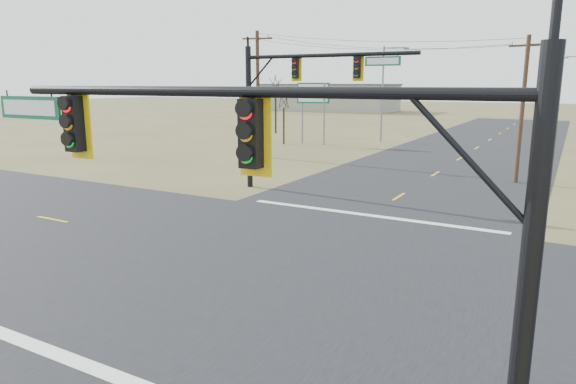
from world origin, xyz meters
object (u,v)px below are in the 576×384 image
object	(u,v)px
bare_tree_b	(276,84)
mast_arm_far	(292,88)
streetlight_c	(384,89)
bare_tree_a	(284,99)
utility_pole_near	(522,107)
utility_pole_far	(258,93)
highway_sign	(313,101)
mast_arm_near	(254,166)

from	to	relation	value
bare_tree_b	mast_arm_far	bearing A→B (deg)	-57.96
mast_arm_far	streetlight_c	world-z (taller)	streetlight_c
mast_arm_far	bare_tree_b	distance (m)	34.09
mast_arm_far	bare_tree_a	xyz separation A→B (m)	(-11.62, 19.50, -1.24)
bare_tree_a	bare_tree_b	world-z (taller)	bare_tree_b
streetlight_c	utility_pole_near	bearing A→B (deg)	-73.04
mast_arm_far	utility_pole_far	world-z (taller)	utility_pole_far
mast_arm_far	highway_sign	world-z (taller)	mast_arm_far
mast_arm_far	streetlight_c	size ratio (longest dim) A/B	1.02
streetlight_c	mast_arm_near	bearing A→B (deg)	-96.19
mast_arm_far	bare_tree_a	distance (m)	22.73
bare_tree_b	mast_arm_near	bearing A→B (deg)	-59.81
bare_tree_a	streetlight_c	bearing A→B (deg)	41.50
utility_pole_far	streetlight_c	bearing A→B (deg)	71.26
utility_pole_near	highway_sign	size ratio (longest dim) A/B	1.45
mast_arm_far	bare_tree_b	bearing A→B (deg)	111.30
highway_sign	bare_tree_b	bearing A→B (deg)	119.03
utility_pole_near	utility_pole_far	bearing A→B (deg)	174.32
bare_tree_a	utility_pole_far	bearing A→B (deg)	-73.68
mast_arm_near	utility_pole_near	bearing A→B (deg)	84.67
utility_pole_near	streetlight_c	xyz separation A→B (m)	(-14.44, 17.54, 0.84)
highway_sign	bare_tree_b	xyz separation A→B (m)	(-8.90, 7.82, 1.58)
utility_pole_near	highway_sign	xyz separation A→B (m)	(-19.83, 12.20, -0.29)
mast_arm_near	bare_tree_b	size ratio (longest dim) A/B	1.42
streetlight_c	bare_tree_b	distance (m)	14.50
mast_arm_far	streetlight_c	bearing A→B (deg)	87.45
streetlight_c	bare_tree_b	world-z (taller)	streetlight_c
bare_tree_b	bare_tree_a	bearing A→B (deg)	-55.47
highway_sign	streetlight_c	distance (m)	7.67
highway_sign	mast_arm_far	bearing A→B (deg)	-86.10
streetlight_c	bare_tree_a	xyz separation A→B (m)	(-7.82, -6.92, -0.94)
streetlight_c	bare_tree_a	size ratio (longest dim) A/B	1.71
mast_arm_near	utility_pole_far	distance (m)	34.19
mast_arm_near	mast_arm_far	distance (m)	20.28
highway_sign	bare_tree_a	bearing A→B (deg)	-166.67
utility_pole_near	streetlight_c	distance (m)	22.73
mast_arm_far	utility_pole_far	size ratio (longest dim) A/B	0.98
utility_pole_near	highway_sign	world-z (taller)	utility_pole_near
bare_tree_b	utility_pole_far	bearing A→B (deg)	-63.50
highway_sign	mast_arm_near	bearing A→B (deg)	-84.46
streetlight_c	bare_tree_a	bearing A→B (deg)	-161.01
mast_arm_near	mast_arm_far	size ratio (longest dim) A/B	1.06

